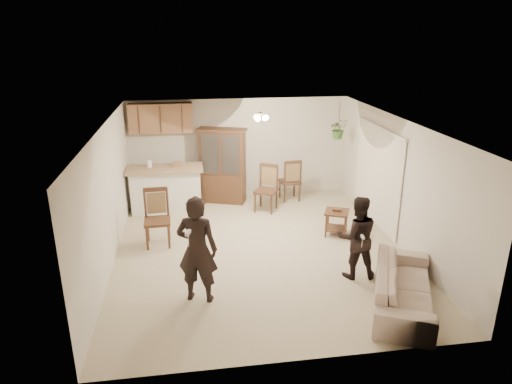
{
  "coord_description": "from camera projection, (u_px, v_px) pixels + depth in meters",
  "views": [
    {
      "loc": [
        -1.27,
        -7.99,
        4.05
      ],
      "look_at": [
        -0.0,
        0.4,
        1.06
      ],
      "focal_mm": 32.0,
      "sensor_mm": 36.0,
      "label": 1
    }
  ],
  "objects": [
    {
      "name": "bar_top",
      "position": [
        165.0,
        169.0,
        10.55
      ],
      "size": [
        1.75,
        0.7,
        0.08
      ],
      "primitive_type": "cube",
      "color": "tan",
      "rests_on": "breakfast_bar"
    },
    {
      "name": "breakfast_bar",
      "position": [
        166.0,
        191.0,
        10.74
      ],
      "size": [
        1.6,
        0.55,
        1.0
      ],
      "primitive_type": "cube",
      "color": "white",
      "rests_on": "floor"
    },
    {
      "name": "chair_hutch_left",
      "position": [
        266.0,
        198.0,
        10.83
      ],
      "size": [
        0.66,
        0.66,
        1.11
      ],
      "rotation": [
        0.0,
        0.0,
        -0.5
      ],
      "color": "#3A2415",
      "rests_on": "floor"
    },
    {
      "name": "floor",
      "position": [
        259.0,
        249.0,
        8.97
      ],
      "size": [
        6.5,
        6.5,
        0.0
      ],
      "primitive_type": "plane",
      "color": "beige",
      "rests_on": "ground"
    },
    {
      "name": "controller_child",
      "position": [
        363.0,
        237.0,
        7.38
      ],
      "size": [
        0.05,
        0.13,
        0.04
      ],
      "primitive_type": "cube",
      "rotation": [
        0.0,
        0.0,
        3.02
      ],
      "color": "silver",
      "rests_on": "child"
    },
    {
      "name": "wall_front",
      "position": [
        301.0,
        276.0,
        5.53
      ],
      "size": [
        5.5,
        0.02,
        2.5
      ],
      "primitive_type": "cube",
      "color": "beige",
      "rests_on": "ground"
    },
    {
      "name": "adult",
      "position": [
        197.0,
        248.0,
        7.02
      ],
      "size": [
        0.76,
        0.61,
        1.8
      ],
      "primitive_type": "imported",
      "rotation": [
        0.0,
        0.0,
        2.84
      ],
      "color": "black",
      "rests_on": "floor"
    },
    {
      "name": "ceiling_fixture",
      "position": [
        260.0,
        117.0,
        9.32
      ],
      "size": [
        0.36,
        0.36,
        0.2
      ],
      "primitive_type": null,
      "color": "#FEE8BE",
      "rests_on": "ceiling"
    },
    {
      "name": "wall_left",
      "position": [
        108.0,
        197.0,
        8.17
      ],
      "size": [
        0.02,
        6.5,
        2.5
      ],
      "primitive_type": "cube",
      "color": "beige",
      "rests_on": "ground"
    },
    {
      "name": "vertical_blinds",
      "position": [
        377.0,
        176.0,
        9.83
      ],
      "size": [
        0.06,
        2.3,
        2.1
      ],
      "primitive_type": null,
      "color": "white",
      "rests_on": "wall_right"
    },
    {
      "name": "side_table",
      "position": [
        336.0,
        223.0,
        9.54
      ],
      "size": [
        0.63,
        0.63,
        0.59
      ],
      "rotation": [
        0.0,
        0.0,
        -0.42
      ],
      "color": "#3A2415",
      "rests_on": "floor"
    },
    {
      "name": "wall_right",
      "position": [
        398.0,
        183.0,
        8.94
      ],
      "size": [
        0.02,
        6.5,
        2.5
      ],
      "primitive_type": "cube",
      "color": "beige",
      "rests_on": "ground"
    },
    {
      "name": "hanging_plant",
      "position": [
        339.0,
        129.0,
        10.92
      ],
      "size": [
        0.43,
        0.37,
        0.48
      ],
      "primitive_type": "imported",
      "color": "#2C4E1F",
      "rests_on": "ceiling"
    },
    {
      "name": "controller_adult",
      "position": [
        188.0,
        233.0,
        6.49
      ],
      "size": [
        0.09,
        0.16,
        0.05
      ],
      "primitive_type": "cube",
      "rotation": [
        0.0,
        0.0,
        2.84
      ],
      "color": "silver",
      "rests_on": "adult"
    },
    {
      "name": "wall_back",
      "position": [
        240.0,
        148.0,
        11.59
      ],
      "size": [
        5.5,
        0.02,
        2.5
      ],
      "primitive_type": "cube",
      "color": "beige",
      "rests_on": "ground"
    },
    {
      "name": "plant_cord",
      "position": [
        339.0,
        115.0,
        10.81
      ],
      "size": [
        0.01,
        0.01,
        0.65
      ],
      "primitive_type": "cylinder",
      "color": "black",
      "rests_on": "ceiling"
    },
    {
      "name": "china_hutch",
      "position": [
        223.0,
        166.0,
        11.22
      ],
      "size": [
        1.26,
        0.82,
        1.85
      ],
      "rotation": [
        0.0,
        0.0,
        -0.34
      ],
      "color": "#3A2415",
      "rests_on": "floor"
    },
    {
      "name": "chair_hutch_right",
      "position": [
        290.0,
        188.0,
        11.54
      ],
      "size": [
        0.53,
        0.53,
        1.08
      ],
      "rotation": [
        0.0,
        0.0,
        3.25
      ],
      "color": "#3A2415",
      "rests_on": "floor"
    },
    {
      "name": "child",
      "position": [
        356.0,
        241.0,
        7.79
      ],
      "size": [
        0.71,
        0.59,
        1.35
      ],
      "primitive_type": "imported",
      "rotation": [
        0.0,
        0.0,
        3.02
      ],
      "color": "black",
      "rests_on": "floor"
    },
    {
      "name": "sofa",
      "position": [
        404.0,
        284.0,
        7.05
      ],
      "size": [
        1.44,
        2.01,
        0.73
      ],
      "primitive_type": "imported",
      "rotation": [
        0.0,
        0.0,
        1.14
      ],
      "color": "beige",
      "rests_on": "floor"
    },
    {
      "name": "chair_bar",
      "position": [
        158.0,
        230.0,
        9.07
      ],
      "size": [
        0.52,
        0.52,
        1.14
      ],
      "rotation": [
        0.0,
        0.0,
        0.04
      ],
      "color": "#3A2415",
      "rests_on": "floor"
    },
    {
      "name": "upper_cabinets",
      "position": [
        161.0,
        118.0,
        10.87
      ],
      "size": [
        1.5,
        0.34,
        0.7
      ],
      "primitive_type": "cube",
      "color": "brown",
      "rests_on": "wall_back"
    },
    {
      "name": "ceiling",
      "position": [
        260.0,
        123.0,
        8.14
      ],
      "size": [
        5.5,
        6.5,
        0.02
      ],
      "primitive_type": "cube",
      "color": "white",
      "rests_on": "wall_back"
    }
  ]
}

